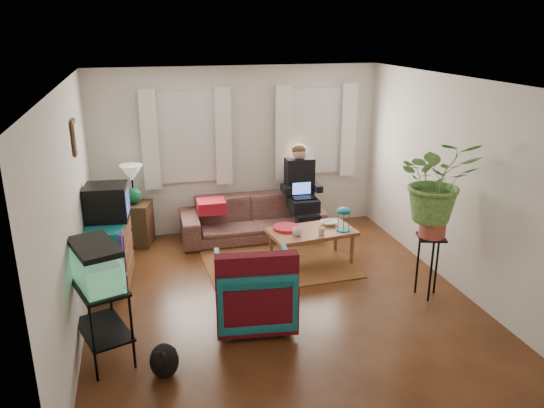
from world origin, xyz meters
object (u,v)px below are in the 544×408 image
object	(u,v)px
side_table	(136,224)
plant_stand	(428,266)
dresser	(109,252)
aquarium_stand	(103,322)
sofa	(252,212)
armchair	(254,287)
coffee_table	(311,246)

from	to	relation	value
side_table	plant_stand	bearing A→B (deg)	-36.81
side_table	dresser	world-z (taller)	dresser
aquarium_stand	sofa	bearing A→B (deg)	33.60
dresser	armchair	xyz separation A→B (m)	(1.58, -1.40, 0.01)
coffee_table	sofa	bearing A→B (deg)	111.90
armchair	aquarium_stand	bearing A→B (deg)	17.43
sofa	plant_stand	world-z (taller)	sofa
side_table	armchair	size ratio (longest dim) A/B	0.76
side_table	coffee_table	xyz separation A→B (m)	(2.36, -1.29, -0.09)
dresser	aquarium_stand	xyz separation A→B (m)	(-0.01, -1.70, -0.01)
sofa	coffee_table	xyz separation A→B (m)	(0.60, -1.11, -0.19)
side_table	armchair	bearing A→B (deg)	-64.74
aquarium_stand	coffee_table	distance (m)	3.17
sofa	armchair	xyz separation A→B (m)	(-0.52, -2.45, 0.00)
dresser	aquarium_stand	distance (m)	1.70
armchair	sofa	bearing A→B (deg)	-95.23
side_table	dresser	size ratio (longest dim) A/B	0.70
side_table	armchair	distance (m)	2.90
dresser	plant_stand	xyz separation A→B (m)	(3.76, -1.34, -0.03)
side_table	aquarium_stand	size ratio (longest dim) A/B	0.80
plant_stand	armchair	bearing A→B (deg)	-178.33
dresser	armchair	bearing A→B (deg)	-36.05
sofa	plant_stand	xyz separation A→B (m)	(1.67, -2.39, -0.04)
aquarium_stand	dresser	bearing A→B (deg)	70.68
aquarium_stand	plant_stand	size ratio (longest dim) A/B	1.04
aquarium_stand	plant_stand	bearing A→B (deg)	-13.45
dresser	coffee_table	bearing A→B (deg)	4.17
coffee_table	armchair	bearing A→B (deg)	-136.43
side_table	aquarium_stand	bearing A→B (deg)	-96.82
sofa	dresser	size ratio (longest dim) A/B	2.34
sofa	plant_stand	bearing A→B (deg)	-54.07
dresser	side_table	bearing A→B (deg)	80.01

